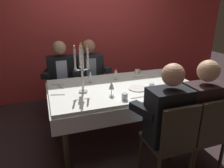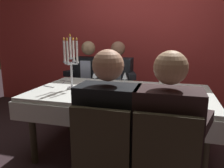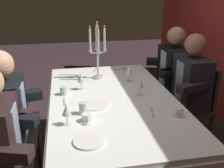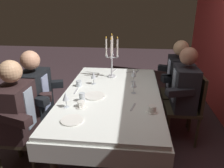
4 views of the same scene
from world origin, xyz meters
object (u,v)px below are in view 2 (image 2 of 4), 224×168
(coffee_cup_0, at_px, (156,98))
(seated_diner_0, at_px, (89,74))
(candelabra, at_px, (71,63))
(wine_glass_1, at_px, (157,92))
(wine_glass_0, at_px, (95,75))
(dinner_plate_1, at_px, (129,95))
(seated_diner_3, at_px, (167,129))
(seated_diner_2, at_px, (108,123))
(seated_diner_1, at_px, (118,76))
(dining_table, at_px, (120,101))
(water_tumbler_0, at_px, (94,97))
(dinner_plate_0, at_px, (187,102))
(wine_glass_3, at_px, (125,76))
(coffee_cup_1, at_px, (162,82))
(water_tumbler_1, at_px, (141,95))
(wine_glass_2, at_px, (90,84))

(coffee_cup_0, distance_m, seated_diner_0, 1.60)
(candelabra, height_order, wine_glass_1, candelabra)
(candelabra, relative_size, wine_glass_0, 3.67)
(dinner_plate_1, bearing_deg, seated_diner_3, -61.32)
(seated_diner_2, bearing_deg, seated_diner_1, 101.77)
(dining_table, xyz_separation_m, water_tumbler_0, (-0.15, -0.43, 0.16))
(seated_diner_2, bearing_deg, dinner_plate_0, 47.76)
(seated_diner_2, bearing_deg, wine_glass_3, 96.48)
(dinner_plate_1, xyz_separation_m, coffee_cup_1, (0.29, 0.62, 0.02))
(dinner_plate_0, relative_size, wine_glass_0, 1.24)
(wine_glass_3, distance_m, water_tumbler_1, 0.61)
(wine_glass_1, xyz_separation_m, coffee_cup_1, (0.00, 0.85, -0.09))
(wine_glass_0, xyz_separation_m, seated_diner_3, (0.90, -1.13, -0.12))
(dinner_plate_0, height_order, seated_diner_0, seated_diner_0)
(candelabra, bearing_deg, coffee_cup_0, -12.65)
(water_tumbler_1, bearing_deg, seated_diner_0, 129.74)
(wine_glass_2, bearing_deg, seated_diner_1, 89.98)
(wine_glass_2, xyz_separation_m, water_tumbler_1, (0.51, -0.03, -0.07))
(wine_glass_1, relative_size, seated_diner_1, 0.13)
(dinner_plate_1, xyz_separation_m, wine_glass_0, (-0.51, 0.42, 0.11))
(dinner_plate_1, bearing_deg, coffee_cup_0, -18.69)
(coffee_cup_1, relative_size, seated_diner_2, 0.11)
(candelabra, distance_m, water_tumbler_1, 0.88)
(dining_table, xyz_separation_m, seated_diner_1, (-0.25, 0.89, 0.11))
(wine_glass_1, distance_m, wine_glass_3, 0.79)
(seated_diner_1, bearing_deg, wine_glass_0, -101.90)
(wine_glass_1, xyz_separation_m, wine_glass_3, (-0.42, 0.67, -0.00))
(wine_glass_3, bearing_deg, wine_glass_1, -57.60)
(water_tumbler_0, bearing_deg, seated_diner_2, -59.29)
(wine_glass_0, bearing_deg, coffee_cup_0, -33.50)
(water_tumbler_1, relative_size, seated_diner_2, 0.08)
(candelabra, relative_size, seated_diner_1, 0.49)
(wine_glass_2, relative_size, seated_diner_2, 0.13)
(wine_glass_0, distance_m, wine_glass_3, 0.37)
(seated_diner_1, height_order, seated_diner_2, same)
(dinner_plate_0, distance_m, wine_glass_1, 0.30)
(wine_glass_2, xyz_separation_m, coffee_cup_0, (0.64, -0.01, -0.09))
(seated_diner_0, distance_m, seated_diner_2, 1.96)
(wine_glass_0, xyz_separation_m, wine_glass_1, (0.80, -0.66, 0.00))
(candelabra, height_order, seated_diner_0, candelabra)
(candelabra, relative_size, seated_diner_3, 0.49)
(coffee_cup_0, relative_size, seated_diner_3, 0.11)
(dining_table, height_order, wine_glass_3, wine_glass_3)
(water_tumbler_1, xyz_separation_m, seated_diner_0, (-0.97, 1.17, -0.05))
(dining_table, height_order, candelabra, candelabra)
(seated_diner_2, bearing_deg, seated_diner_3, 0.00)
(coffee_cup_0, xyz_separation_m, seated_diner_2, (-0.27, -0.62, -0.03))
(seated_diner_3, bearing_deg, wine_glass_3, 114.70)
(dinner_plate_0, distance_m, water_tumbler_0, 0.83)
(wine_glass_0, xyz_separation_m, coffee_cup_0, (0.78, -0.51, -0.09))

